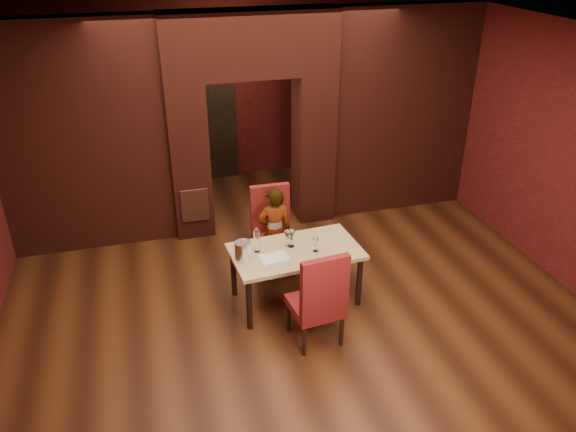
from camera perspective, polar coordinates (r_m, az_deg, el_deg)
name	(u,v)px	position (r m, az deg, el deg)	size (l,w,h in m)	color
floor	(289,292)	(7.28, 0.11, -7.71)	(8.00, 8.00, 0.00)	#432110
ceiling	(289,34)	(6.02, 0.13, 17.98)	(7.00, 8.00, 0.04)	silver
wall_back	(228,90)	(10.19, -6.14, 12.62)	(7.00, 0.04, 3.20)	maroon
wall_right	(547,149)	(8.10, 24.86, 6.23)	(0.04, 8.00, 3.20)	maroon
pillar_left	(189,160)	(8.33, -10.01, 5.63)	(0.55, 0.55, 2.30)	maroon
pillar_right	(313,147)	(8.69, 2.59, 6.97)	(0.55, 0.55, 2.30)	maroon
lintel	(250,44)	(8.02, -3.93, 17.07)	(2.45, 0.55, 0.90)	maroon
wing_wall_left	(82,140)	(8.18, -20.19, 7.30)	(2.27, 0.35, 3.20)	maroon
wing_wall_right	(400,112)	(9.06, 11.32, 10.36)	(2.27, 0.35, 3.20)	maroon
vent_panel	(195,205)	(8.30, -9.44, 1.06)	(0.40, 0.03, 0.50)	#99482C
rear_door	(208,123)	(10.23, -8.16, 9.35)	(0.90, 0.08, 2.10)	black
rear_door_frame	(208,124)	(10.19, -8.13, 9.29)	(1.02, 0.04, 2.22)	black
dining_table	(295,275)	(6.94, 0.76, -6.01)	(1.54, 0.87, 0.72)	tan
chair_far	(274,232)	(7.43, -1.43, -1.60)	(0.53, 0.53, 1.16)	maroon
chair_near	(315,295)	(6.22, 2.80, -7.99)	(0.54, 0.54, 1.18)	maroon
person_seated	(274,232)	(7.35, -1.38, -1.59)	(0.45, 0.30, 1.25)	silver
wine_glass_a	(288,239)	(6.78, -0.04, -2.31)	(0.08, 0.08, 0.21)	silver
wine_glass_b	(291,239)	(6.76, 0.34, -2.32)	(0.09, 0.09, 0.22)	white
wine_glass_c	(316,244)	(6.69, 2.82, -2.91)	(0.07, 0.07, 0.18)	white
tasting_sheet	(274,257)	(6.60, -1.43, -4.23)	(0.33, 0.24, 0.00)	silver
wine_bucket	(243,251)	(6.52, -4.60, -3.55)	(0.19, 0.19, 0.23)	silver
water_bottle	(257,240)	(6.65, -3.20, -2.44)	(0.07, 0.07, 0.31)	white
potted_plant	(313,246)	(7.88, 2.54, -3.04)	(0.34, 0.30, 0.38)	#286323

